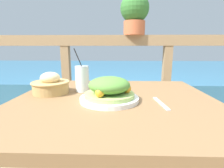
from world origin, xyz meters
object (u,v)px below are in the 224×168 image
at_px(salad_plate, 109,91).
at_px(bread_basket, 51,85).
at_px(drink_glass, 82,79).
at_px(potted_plant, 135,13).

bearing_deg(salad_plate, bread_basket, 157.91).
bearing_deg(bread_basket, drink_glass, 16.12).
height_order(salad_plate, bread_basket, bread_basket).
relative_size(salad_plate, drink_glass, 1.13).
distance_m(salad_plate, bread_basket, 0.35).
distance_m(salad_plate, drink_glass, 0.24).
height_order(drink_glass, potted_plant, potted_plant).
relative_size(salad_plate, potted_plant, 0.80).
relative_size(bread_basket, potted_plant, 0.60).
relative_size(salad_plate, bread_basket, 1.35).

